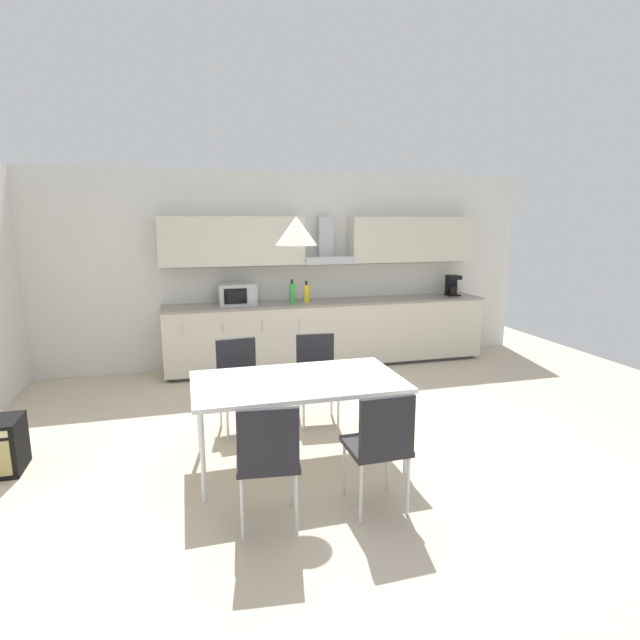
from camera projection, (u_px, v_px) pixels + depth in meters
The scene contains 15 objects.
ground_plane at pixel (331, 448), 4.45m from camera, with size 9.38×8.51×0.02m, color beige.
wall_back at pixel (273, 270), 6.92m from camera, with size 7.50×0.10×2.63m, color silver.
kitchen_counter at pixel (329, 333), 6.94m from camera, with size 4.44×0.65×0.90m.
backsplash_tile at pixel (323, 282), 7.08m from camera, with size 4.42×0.02×0.47m, color silver.
upper_wall_cabinets at pixel (327, 241), 6.82m from camera, with size 4.42×0.40×0.63m.
microwave at pixel (237, 294), 6.50m from camera, with size 0.48×0.35×0.28m.
coffee_maker at pixel (452, 285), 7.33m from camera, with size 0.18×0.19×0.30m.
bottle_yellow at pixel (306, 293), 6.72m from camera, with size 0.08×0.08×0.29m.
bottle_green at pixel (292, 293), 6.66m from camera, with size 0.08×0.08×0.31m.
dining_table at pixel (298, 384), 4.04m from camera, with size 1.68×0.94×0.72m.
chair_far_left at pixel (239, 375), 4.77m from camera, with size 0.44×0.44×0.87m.
chair_near_right at pixel (381, 440), 3.36m from camera, with size 0.41×0.41×0.87m.
chair_near_left at pixel (268, 453), 3.16m from camera, with size 0.44×0.44×0.87m.
chair_far_right at pixel (317, 369), 4.97m from camera, with size 0.44×0.44×0.87m.
pendant_lamp at pixel (296, 231), 3.80m from camera, with size 0.32×0.32×0.22m, color silver.
Camera 1 is at (-1.19, -3.97, 1.98)m, focal length 28.00 mm.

